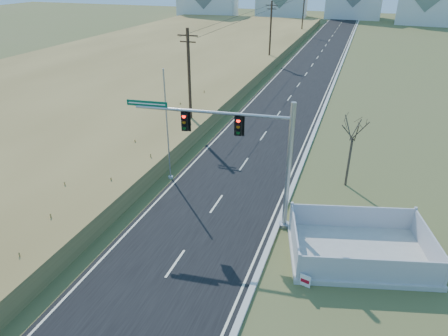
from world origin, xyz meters
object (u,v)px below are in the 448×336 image
fence_enclosure (359,251)px  open_sign (305,281)px  flagpole (168,138)px  bare_tree (354,128)px  traffic_signal_mast (254,152)px

fence_enclosure → open_sign: fence_enclosure is taller
fence_enclosure → flagpole: flagpole is taller
flagpole → bare_tree: bearing=14.7°
open_sign → fence_enclosure: bearing=66.6°
bare_tree → traffic_signal_mast: bearing=-127.1°
open_sign → bare_tree: (1.08, 10.74, 3.87)m
fence_enclosure → bare_tree: (-1.19, 7.57, 3.90)m
flagpole → open_sign: bearing=-35.5°
bare_tree → open_sign: bearing=-95.8°
flagpole → bare_tree: flagpole is taller
fence_enclosure → flagpole: bearing=146.0°
fence_enclosure → flagpole: (-12.99, 4.47, 2.80)m
open_sign → bare_tree: bare_tree is taller
fence_enclosure → open_sign: 3.90m
traffic_signal_mast → flagpole: 7.83m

